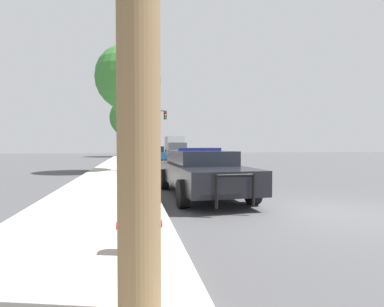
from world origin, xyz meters
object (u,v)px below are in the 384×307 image
traffic_light (146,124)px  tree_sidewalk_near (128,78)px  fire_hydrant (139,222)px  car_background_distant (142,151)px  car_background_midblock (154,154)px  tree_sidewalk_far (130,118)px  police_car (201,171)px  box_truck (175,145)px

traffic_light → tree_sidewalk_near: size_ratio=0.75×
fire_hydrant → car_background_distant: (1.46, 45.15, 0.16)m
car_background_midblock → tree_sidewalk_far: size_ratio=0.53×
car_background_midblock → fire_hydrant: bearing=-96.4°
traffic_light → car_background_midblock: traffic_light is taller
car_background_distant → tree_sidewalk_near: bearing=-95.8°
fire_hydrant → car_background_distant: car_background_distant is taller
car_background_distant → car_background_midblock: 22.15m
police_car → box_truck: bearing=-98.7°
police_car → traffic_light: bearing=-90.4°
tree_sidewalk_near → tree_sidewalk_far: bearing=90.2°
fire_hydrant → box_truck: 41.86m
car_background_midblock → tree_sidewalk_far: tree_sidewalk_far is taller
car_background_midblock → box_truck: bearing=74.5°
car_background_midblock → tree_sidewalk_far: bearing=97.1°
fire_hydrant → car_background_midblock: bearing=85.4°
police_car → tree_sidewalk_near: bearing=-76.5°
traffic_light → box_truck: bearing=70.0°
car_background_midblock → car_background_distant: bearing=89.2°
car_background_distant → tree_sidewalk_far: (-1.81, -8.05, 4.54)m
car_background_midblock → tree_sidewalk_near: (-2.10, -9.96, 4.46)m
box_truck → police_car: bearing=84.5°
car_background_distant → box_truck: (4.87, -3.78, 0.86)m
car_background_distant → tree_sidewalk_far: bearing=-105.5°
traffic_light → tree_sidewalk_near: 14.90m
police_car → traffic_light: 23.06m
tree_sidewalk_far → box_truck: bearing=32.6°
fire_hydrant → car_background_midblock: (1.85, 23.00, 0.22)m
traffic_light → fire_hydrant: bearing=-92.8°
fire_hydrant → police_car: bearing=68.2°
traffic_light → car_background_midblock: 5.69m
tree_sidewalk_far → tree_sidewalk_near: size_ratio=1.12×
police_car → car_background_distant: 40.22m
car_background_distant → fire_hydrant: bearing=-94.6°
car_background_distant → car_background_midblock: car_background_midblock is taller
fire_hydrant → car_background_distant: size_ratio=0.18×
fire_hydrant → traffic_light: size_ratio=0.15×
tree_sidewalk_near → car_background_distant: bearing=87.0°
fire_hydrant → car_background_midblock: size_ratio=0.19×
fire_hydrant → tree_sidewalk_near: 13.86m
fire_hydrant → box_truck: bearing=81.3°
traffic_light → tree_sidewalk_far: tree_sidewalk_far is taller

